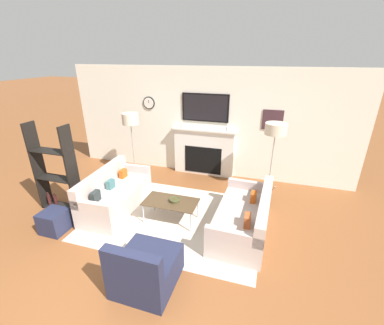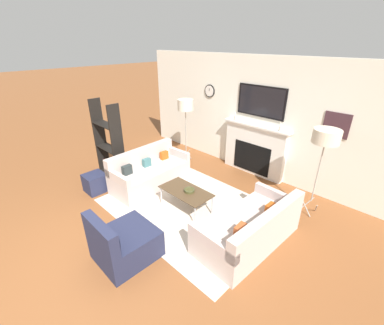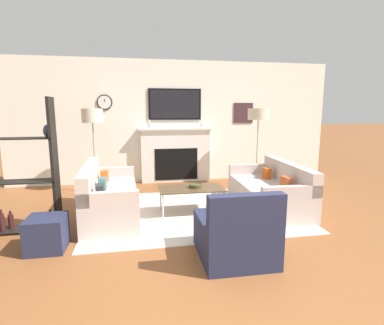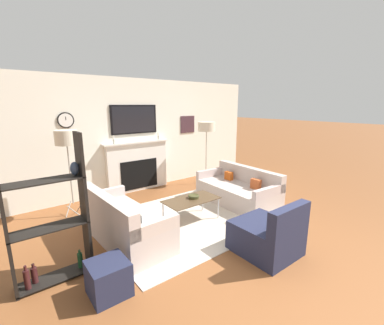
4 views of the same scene
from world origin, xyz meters
name	(u,v)px [view 4 (image 4 of 4)]	position (x,y,z in m)	size (l,w,h in m)	color
ground_plane	(299,279)	(0.00, 0.00, 0.00)	(60.00, 60.00, 0.00)	brown
fireplace_wall	(135,141)	(0.00, 4.41, 1.22)	(7.27, 0.28, 2.70)	white
area_rug	(190,218)	(0.00, 2.19, 0.01)	(3.23, 2.42, 0.01)	beige
couch_left	(124,223)	(-1.31, 2.18, 0.29)	(0.84, 1.79, 0.81)	#C1AFA6
couch_right	(238,191)	(1.31, 2.18, 0.27)	(0.95, 1.82, 0.75)	#C1AFA6
armchair	(268,236)	(0.17, 0.60, 0.27)	(0.78, 0.85, 0.81)	#232740
coffee_table	(191,201)	(-0.05, 2.09, 0.39)	(1.00, 0.54, 0.42)	#4C3823
decorative_bowl	(194,196)	(0.02, 2.11, 0.45)	(0.20, 0.20, 0.06)	#423F20
floor_lamp_left	(66,139)	(-1.68, 3.68, 1.49)	(0.40, 0.40, 1.65)	#9E998E
floor_lamp_right	(206,127)	(1.68, 3.68, 1.51)	(0.45, 0.45, 1.66)	#9E998E
shelf_unit	(49,217)	(-2.34, 1.84, 0.82)	(0.85, 0.28, 1.78)	black
ottoman	(109,278)	(-1.92, 1.19, 0.20)	(0.42, 0.42, 0.40)	#232740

